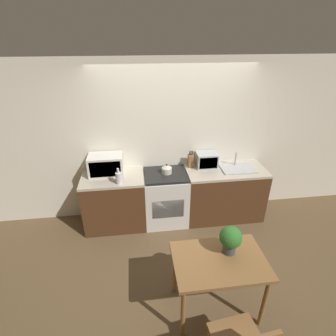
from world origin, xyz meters
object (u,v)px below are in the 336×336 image
object	(u,v)px
microwave	(106,165)
kettle	(167,169)
stove_range	(166,198)
bottle	(119,178)
dining_table	(219,266)
toaster_oven	(207,160)

from	to	relation	value
microwave	kettle	bearing A→B (deg)	-6.02
stove_range	microwave	world-z (taller)	microwave
bottle	dining_table	distance (m)	1.87
stove_range	microwave	bearing A→B (deg)	172.51
toaster_oven	kettle	bearing A→B (deg)	-168.53
dining_table	kettle	bearing A→B (deg)	101.44
stove_range	kettle	world-z (taller)	kettle
stove_range	microwave	distance (m)	1.11
stove_range	kettle	bearing A→B (deg)	44.43
microwave	stove_range	bearing A→B (deg)	-7.49
toaster_oven	bottle	bearing A→B (deg)	-165.72
toaster_oven	dining_table	distance (m)	1.91
bottle	kettle	bearing A→B (deg)	16.80
bottle	toaster_oven	world-z (taller)	bottle
toaster_oven	dining_table	world-z (taller)	toaster_oven
microwave	bottle	distance (m)	0.39
kettle	toaster_oven	world-z (taller)	toaster_oven
microwave	toaster_oven	world-z (taller)	microwave
microwave	dining_table	size ratio (longest dim) A/B	0.53
bottle	dining_table	world-z (taller)	bottle
kettle	microwave	bearing A→B (deg)	173.98
bottle	toaster_oven	size ratio (longest dim) A/B	0.73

